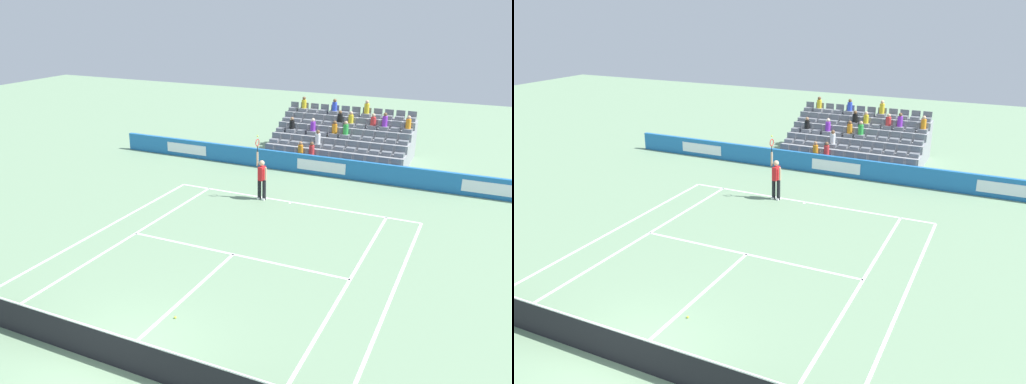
{
  "view_description": "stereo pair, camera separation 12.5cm",
  "coord_description": "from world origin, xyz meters",
  "views": [
    {
      "loc": [
        -7.47,
        7.8,
        8.15
      ],
      "look_at": [
        0.65,
        -9.67,
        1.1
      ],
      "focal_mm": 36.43,
      "sensor_mm": 36.0,
      "label": 1
    },
    {
      "loc": [
        -7.59,
        7.74,
        8.15
      ],
      "look_at": [
        0.65,
        -9.67,
        1.1
      ],
      "focal_mm": 36.43,
      "sensor_mm": 36.0,
      "label": 2
    }
  ],
  "objects": [
    {
      "name": "line_baseline",
      "position": [
        0.0,
        -11.89,
        0.0
      ],
      "size": [
        10.97,
        0.1,
        0.01
      ],
      "primitive_type": "cube",
      "color": "white",
      "rests_on": "ground"
    },
    {
      "name": "ground_plane",
      "position": [
        0.0,
        0.0,
        0.0
      ],
      "size": [
        80.0,
        80.0,
        0.0
      ],
      "primitive_type": "plane",
      "color": "gray"
    },
    {
      "name": "line_centre_service",
      "position": [
        0.0,
        -3.2,
        0.0
      ],
      "size": [
        0.1,
        6.4,
        0.01
      ],
      "primitive_type": "cube",
      "color": "white",
      "rests_on": "ground"
    },
    {
      "name": "line_doubles_sideline_right",
      "position": [
        -5.49,
        -5.95,
        0.0
      ],
      "size": [
        0.1,
        11.89,
        0.01
      ],
      "primitive_type": "cube",
      "color": "white",
      "rests_on": "ground"
    },
    {
      "name": "tennis_net",
      "position": [
        0.0,
        0.0,
        0.49
      ],
      "size": [
        11.97,
        0.1,
        1.07
      ],
      "color": "#33383D",
      "rests_on": "ground"
    },
    {
      "name": "line_singles_sideline_left",
      "position": [
        4.12,
        -5.95,
        0.0
      ],
      "size": [
        0.1,
        11.89,
        0.01
      ],
      "primitive_type": "cube",
      "color": "white",
      "rests_on": "ground"
    },
    {
      "name": "line_centre_mark",
      "position": [
        0.0,
        -11.79,
        0.0
      ],
      "size": [
        0.1,
        0.2,
        0.01
      ],
      "primitive_type": "cube",
      "color": "white",
      "rests_on": "ground"
    },
    {
      "name": "tennis_player",
      "position": [
        1.31,
        -11.67,
        0.99
      ],
      "size": [
        0.52,
        0.38,
        2.85
      ],
      "color": "black",
      "rests_on": "ground"
    },
    {
      "name": "line_service",
      "position": [
        0.0,
        -6.4,
        0.0
      ],
      "size": [
        8.23,
        0.1,
        0.01
      ],
      "primitive_type": "cube",
      "color": "white",
      "rests_on": "ground"
    },
    {
      "name": "sponsor_barrier",
      "position": [
        0.0,
        -16.04,
        0.48
      ],
      "size": [
        23.53,
        0.22,
        0.96
      ],
      "color": "#1E66AD",
      "rests_on": "ground"
    },
    {
      "name": "loose_tennis_ball",
      "position": [
        -0.33,
        -2.3,
        0.03
      ],
      "size": [
        0.07,
        0.07,
        0.07
      ],
      "primitive_type": "sphere",
      "color": "#D1E533",
      "rests_on": "ground"
    },
    {
      "name": "stadium_stand",
      "position": [
        0.0,
        -19.61,
        0.82
      ],
      "size": [
        7.44,
        4.75,
        3.04
      ],
      "color": "gray",
      "rests_on": "ground"
    },
    {
      "name": "line_singles_sideline_right",
      "position": [
        -4.12,
        -5.95,
        0.0
      ],
      "size": [
        0.1,
        11.89,
        0.01
      ],
      "primitive_type": "cube",
      "color": "white",
      "rests_on": "ground"
    },
    {
      "name": "line_doubles_sideline_left",
      "position": [
        5.49,
        -5.95,
        0.0
      ],
      "size": [
        0.1,
        11.89,
        0.01
      ],
      "primitive_type": "cube",
      "color": "white",
      "rests_on": "ground"
    }
  ]
}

